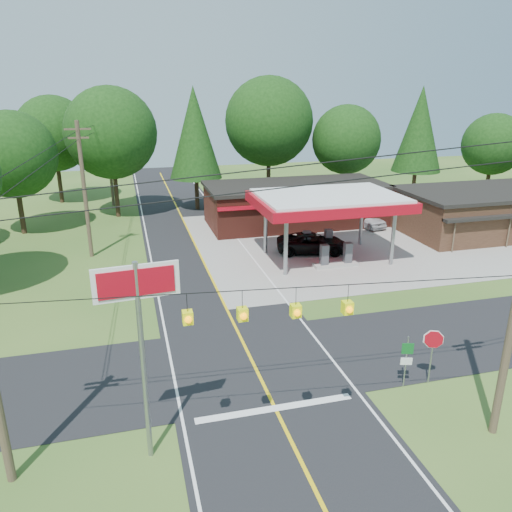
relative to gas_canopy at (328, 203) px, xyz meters
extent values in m
plane|color=#33591F|center=(-9.00, -13.00, -4.27)|extent=(120.00, 120.00, 0.00)
cube|color=black|center=(-9.00, -13.00, -4.26)|extent=(8.00, 120.00, 0.02)
cube|color=black|center=(-9.00, -13.00, -4.25)|extent=(70.00, 7.00, 0.02)
cube|color=yellow|center=(-9.00, -13.00, -4.24)|extent=(0.15, 110.00, 0.00)
cylinder|color=gray|center=(-4.00, -2.50, -2.17)|extent=(0.28, 0.28, 4.20)
cylinder|color=gray|center=(-4.00, 2.50, -2.17)|extent=(0.28, 0.28, 4.20)
cylinder|color=gray|center=(4.00, -2.50, -2.17)|extent=(0.28, 0.28, 4.20)
cylinder|color=gray|center=(4.00, 2.50, -2.17)|extent=(0.28, 0.28, 4.20)
cube|color=#A90918|center=(0.00, 0.00, 0.08)|extent=(10.60, 7.40, 0.70)
cube|color=white|center=(0.00, 0.00, 0.48)|extent=(10.00, 7.00, 0.25)
cube|color=#9E9B93|center=(0.00, -1.80, -4.14)|extent=(3.20, 0.90, 0.22)
cube|color=#3F3F44|center=(-0.90, -1.80, -3.32)|extent=(0.55, 0.45, 1.50)
cube|color=#3F3F44|center=(0.90, -1.80, -3.32)|extent=(0.55, 0.45, 1.50)
cube|color=#9E9B93|center=(0.00, 1.80, -4.14)|extent=(3.20, 0.90, 0.22)
cube|color=#3F3F44|center=(-0.90, 1.80, -3.32)|extent=(0.55, 0.45, 1.50)
cube|color=#3F3F44|center=(0.90, 1.80, -3.32)|extent=(0.55, 0.45, 1.50)
cube|color=#552018|center=(1.00, 10.00, -2.52)|extent=(16.00, 7.00, 3.50)
cube|color=black|center=(1.00, 10.00, -0.62)|extent=(16.40, 7.40, 0.30)
cube|color=#A90918|center=(1.00, 6.40, -1.57)|extent=(16.00, 0.50, 0.25)
cylinder|color=#473828|center=(-17.00, 5.00, 0.73)|extent=(0.30, 0.30, 10.00)
cube|color=#473828|center=(-17.00, 5.00, 5.13)|extent=(1.80, 0.12, 0.12)
cube|color=#473828|center=(-17.00, 5.00, 4.53)|extent=(1.40, 0.12, 0.12)
cylinder|color=#473828|center=(-15.50, 22.00, 0.48)|extent=(0.30, 0.30, 9.50)
cube|color=#F7FF0D|center=(-12.55, -18.70, 1.23)|extent=(0.32, 0.32, 0.42)
cube|color=#F7FF0D|center=(-10.85, -18.90, 1.23)|extent=(0.32, 0.32, 0.42)
cube|color=#F7FF0D|center=(-9.15, -19.10, 1.23)|extent=(0.32, 0.32, 0.42)
cube|color=#F7FF0D|center=(-7.45, -19.30, 1.23)|extent=(0.32, 0.32, 0.42)
cylinder|color=#332316|center=(-23.00, 13.00, -2.29)|extent=(0.44, 0.44, 3.96)
sphere|color=black|center=(-23.00, 13.00, 2.55)|extent=(7.26, 7.26, 7.26)
cylinder|color=#332316|center=(-15.00, 17.00, -1.93)|extent=(0.44, 0.44, 4.68)
sphere|color=black|center=(-15.00, 17.00, 3.79)|extent=(8.58, 8.58, 8.58)
cylinder|color=#332316|center=(-7.00, 18.00, -2.11)|extent=(0.44, 0.44, 4.32)
cone|color=black|center=(-7.00, 18.00, 3.53)|extent=(5.28, 5.28, 9.00)
cylinder|color=#332316|center=(1.00, 19.00, -1.75)|extent=(0.44, 0.44, 5.04)
sphere|color=black|center=(1.00, 19.00, 4.41)|extent=(9.24, 9.24, 9.24)
cylinder|color=#332316|center=(9.00, 17.00, -2.29)|extent=(0.44, 0.44, 3.96)
sphere|color=black|center=(9.00, 17.00, 2.55)|extent=(7.26, 7.26, 7.26)
cylinder|color=#332316|center=(17.00, 16.00, -2.11)|extent=(0.44, 0.44, 4.32)
cone|color=black|center=(17.00, 16.00, 3.53)|extent=(5.28, 5.28, 9.00)
cylinder|color=#332316|center=(25.00, 14.00, -2.47)|extent=(0.44, 0.44, 3.60)
sphere|color=black|center=(25.00, 14.00, 1.93)|extent=(6.60, 6.60, 6.60)
cylinder|color=#332316|center=(-21.00, 25.00, -2.11)|extent=(0.44, 0.44, 4.32)
sphere|color=black|center=(-21.00, 25.00, 3.17)|extent=(7.92, 7.92, 7.92)
imported|color=black|center=(-0.50, 1.50, -3.50)|extent=(6.72, 6.72, 1.54)
imported|color=silver|center=(6.94, 7.47, -3.50)|extent=(5.27, 5.27, 1.53)
cylinder|color=gray|center=(-14.00, -18.00, -0.65)|extent=(0.18, 0.18, 7.22)
cube|color=white|center=(-14.00, -18.00, 2.29)|extent=(2.68, 0.32, 1.14)
cube|color=#A90918|center=(-14.00, -18.05, 2.29)|extent=(2.36, 0.27, 0.87)
cylinder|color=gray|center=(-2.00, -16.52, -3.05)|extent=(0.07, 0.07, 2.43)
cylinder|color=gray|center=(-3.20, -16.50, -3.06)|extent=(0.06, 0.06, 2.42)
cube|color=#0C591E|center=(-3.20, -16.54, -2.40)|extent=(0.49, 0.16, 0.50)
cube|color=white|center=(-3.20, -16.54, -3.01)|extent=(0.49, 0.16, 0.33)
camera|label=1|loc=(-14.07, -32.78, 8.07)|focal=35.00mm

